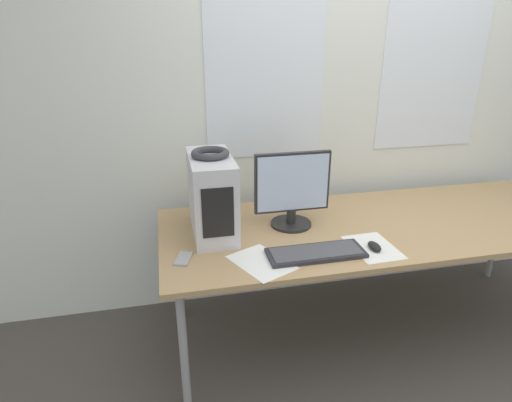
# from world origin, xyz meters

# --- Properties ---
(ground_plane) EXTENTS (14.00, 14.00, 0.00)m
(ground_plane) POSITION_xyz_m (0.00, 0.00, 0.00)
(ground_plane) COLOR #47423D
(wall_back) EXTENTS (8.00, 0.07, 2.70)m
(wall_back) POSITION_xyz_m (0.00, 1.04, 1.35)
(wall_back) COLOR silver
(wall_back) RESTS_ON ground_plane
(desk) EXTENTS (2.47, 0.91, 0.73)m
(desk) POSITION_xyz_m (0.00, 0.46, 0.70)
(desk) COLOR tan
(desk) RESTS_ON ground_plane
(pc_tower) EXTENTS (0.22, 0.46, 0.42)m
(pc_tower) POSITION_xyz_m (-0.94, 0.54, 0.94)
(pc_tower) COLOR silver
(pc_tower) RESTS_ON desk
(headphones) EXTENTS (0.19, 0.19, 0.03)m
(headphones) POSITION_xyz_m (-0.94, 0.54, 1.17)
(headphones) COLOR #333338
(headphones) RESTS_ON pc_tower
(monitor_main) EXTENTS (0.41, 0.22, 0.41)m
(monitor_main) POSITION_xyz_m (-0.51, 0.53, 0.94)
(monitor_main) COLOR black
(monitor_main) RESTS_ON desk
(keyboard) EXTENTS (0.47, 0.17, 0.02)m
(keyboard) POSITION_xyz_m (-0.50, 0.18, 0.75)
(keyboard) COLOR #28282D
(keyboard) RESTS_ON desk
(mouse) EXTENTS (0.05, 0.10, 0.03)m
(mouse) POSITION_xyz_m (-0.20, 0.17, 0.75)
(mouse) COLOR black
(mouse) RESTS_ON desk
(cell_phone) EXTENTS (0.10, 0.14, 0.01)m
(cell_phone) POSITION_xyz_m (-1.12, 0.27, 0.74)
(cell_phone) COLOR #99999E
(cell_phone) RESTS_ON desk
(paper_sheet_left) EXTENTS (0.32, 0.36, 0.00)m
(paper_sheet_left) POSITION_xyz_m (-0.77, 0.17, 0.74)
(paper_sheet_left) COLOR white
(paper_sheet_left) RESTS_ON desk
(paper_sheet_front) EXTENTS (0.22, 0.30, 0.00)m
(paper_sheet_front) POSITION_xyz_m (-0.19, 0.19, 0.74)
(paper_sheet_front) COLOR white
(paper_sheet_front) RESTS_ON desk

